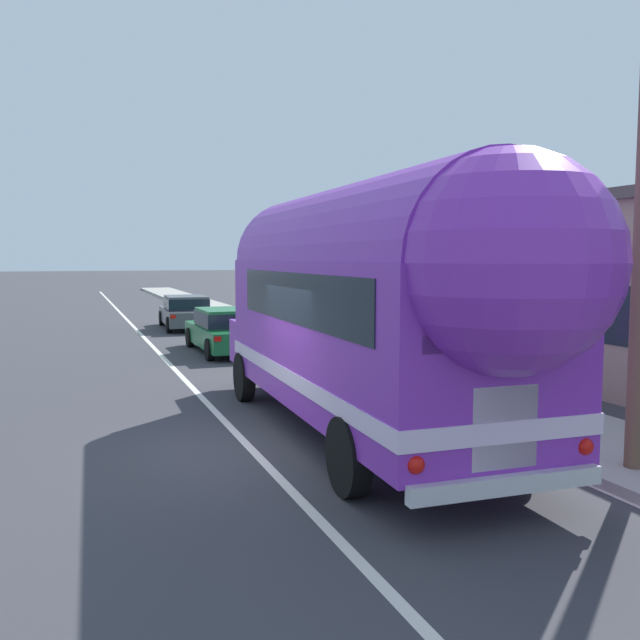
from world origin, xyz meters
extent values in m
plane|color=#38383D|center=(0.00, 0.00, 0.00)|extent=(300.00, 300.00, 0.00)
cube|color=silver|center=(0.00, 12.00, 0.00)|extent=(0.14, 80.00, 0.01)
cube|color=silver|center=(3.73, 12.00, 0.00)|extent=(0.12, 80.00, 0.01)
cube|color=#9E9B93|center=(5.06, 10.00, 0.07)|extent=(2.66, 90.00, 0.15)
cube|color=purple|center=(1.85, -0.06, 1.75)|extent=(2.72, 8.04, 2.30)
cylinder|color=purple|center=(1.85, -0.06, 2.90)|extent=(2.67, 7.94, 2.45)
sphere|color=purple|center=(1.74, -3.99, 2.90)|extent=(2.40, 2.40, 2.40)
cube|color=purple|center=(1.98, 4.58, 1.07)|extent=(2.30, 1.36, 0.95)
cube|color=silver|center=(1.85, -0.06, 1.10)|extent=(2.76, 8.08, 0.24)
cube|color=black|center=(1.84, -0.36, 2.35)|extent=(2.70, 6.24, 0.76)
cube|color=black|center=(1.74, -4.00, 2.40)|extent=(2.00, 0.14, 0.84)
cube|color=silver|center=(1.74, -4.01, 1.15)|extent=(0.80, 0.08, 0.90)
cube|color=silver|center=(1.73, -4.10, 0.55)|extent=(2.34, 0.21, 0.20)
sphere|color=red|center=(0.69, -3.99, 0.85)|extent=(0.20, 0.20, 0.20)
sphere|color=red|center=(2.78, -4.05, 0.85)|extent=(0.20, 0.20, 0.20)
cube|color=black|center=(1.96, 3.98, 2.40)|extent=(2.14, 0.16, 0.96)
cube|color=silver|center=(1.99, 5.27, 0.95)|extent=(0.90, 0.13, 0.56)
cylinder|color=black|center=(0.78, 3.56, 0.50)|extent=(0.29, 1.01, 1.00)
cylinder|color=black|center=(3.12, 3.49, 0.50)|extent=(0.29, 1.01, 1.00)
cylinder|color=black|center=(0.61, -2.41, 0.50)|extent=(0.29, 1.01, 1.00)
cylinder|color=black|center=(2.95, -2.47, 0.50)|extent=(0.29, 1.01, 1.00)
cube|color=#196633|center=(2.04, 10.85, 0.52)|extent=(1.87, 4.59, 0.60)
cube|color=#196633|center=(2.04, 10.72, 1.09)|extent=(1.65, 2.24, 0.55)
cube|color=black|center=(2.04, 10.72, 1.06)|extent=(1.71, 2.28, 0.43)
cube|color=red|center=(1.27, 8.54, 0.70)|extent=(0.20, 0.04, 0.14)
cube|color=red|center=(2.85, 8.56, 0.70)|extent=(0.20, 0.04, 0.14)
cylinder|color=black|center=(1.15, 12.42, 0.32)|extent=(0.21, 0.64, 0.64)
cylinder|color=black|center=(2.89, 12.44, 0.32)|extent=(0.21, 0.64, 0.64)
cylinder|color=black|center=(1.18, 9.25, 0.32)|extent=(0.21, 0.64, 0.64)
cylinder|color=black|center=(2.93, 9.27, 0.32)|extent=(0.21, 0.64, 0.64)
cube|color=#474C51|center=(2.00, 18.48, 0.52)|extent=(1.95, 4.63, 0.60)
cube|color=#474C51|center=(2.00, 18.36, 1.09)|extent=(1.67, 2.27, 0.55)
cube|color=black|center=(2.00, 18.36, 1.06)|extent=(1.73, 2.31, 0.43)
cube|color=red|center=(1.15, 16.22, 0.70)|extent=(0.20, 0.05, 0.14)
cube|color=red|center=(2.69, 16.16, 0.70)|extent=(0.20, 0.05, 0.14)
cylinder|color=black|center=(1.21, 20.10, 0.32)|extent=(0.22, 0.65, 0.64)
cylinder|color=black|center=(2.91, 20.03, 0.32)|extent=(0.22, 0.65, 0.64)
cylinder|color=black|center=(1.09, 16.93, 0.32)|extent=(0.22, 0.65, 0.64)
cylinder|color=black|center=(2.80, 16.87, 0.32)|extent=(0.22, 0.65, 0.64)
camera|label=1|loc=(-2.57, -9.97, 2.95)|focal=38.07mm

